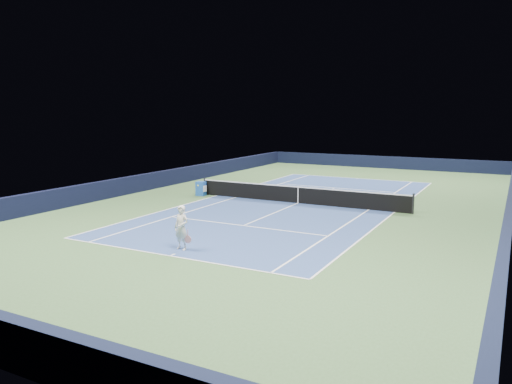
% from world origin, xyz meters
% --- Properties ---
extents(ground, '(40.00, 40.00, 0.00)m').
position_xyz_m(ground, '(0.00, 0.00, 0.00)').
color(ground, '#3A5D32').
rests_on(ground, ground).
extents(wall_far, '(22.00, 0.35, 1.10)m').
position_xyz_m(wall_far, '(0.00, 19.82, 0.55)').
color(wall_far, black).
rests_on(wall_far, ground).
extents(wall_right, '(0.35, 40.00, 1.10)m').
position_xyz_m(wall_right, '(10.82, 0.00, 0.55)').
color(wall_right, black).
rests_on(wall_right, ground).
extents(wall_left, '(0.35, 40.00, 1.10)m').
position_xyz_m(wall_left, '(-10.82, 0.00, 0.55)').
color(wall_left, black).
rests_on(wall_left, ground).
extents(court_surface, '(10.97, 23.77, 0.01)m').
position_xyz_m(court_surface, '(0.00, 0.00, 0.00)').
color(court_surface, navy).
rests_on(court_surface, ground).
extents(baseline_far, '(10.97, 0.08, 0.00)m').
position_xyz_m(baseline_far, '(0.00, 11.88, 0.01)').
color(baseline_far, white).
rests_on(baseline_far, ground).
extents(baseline_near, '(10.97, 0.08, 0.00)m').
position_xyz_m(baseline_near, '(0.00, -11.88, 0.01)').
color(baseline_near, white).
rests_on(baseline_near, ground).
extents(sideline_doubles_right, '(0.08, 23.77, 0.00)m').
position_xyz_m(sideline_doubles_right, '(5.49, 0.00, 0.01)').
color(sideline_doubles_right, white).
rests_on(sideline_doubles_right, ground).
extents(sideline_doubles_left, '(0.08, 23.77, 0.00)m').
position_xyz_m(sideline_doubles_left, '(-5.49, 0.00, 0.01)').
color(sideline_doubles_left, white).
rests_on(sideline_doubles_left, ground).
extents(sideline_singles_right, '(0.08, 23.77, 0.00)m').
position_xyz_m(sideline_singles_right, '(4.12, 0.00, 0.01)').
color(sideline_singles_right, white).
rests_on(sideline_singles_right, ground).
extents(sideline_singles_left, '(0.08, 23.77, 0.00)m').
position_xyz_m(sideline_singles_left, '(-4.12, 0.00, 0.01)').
color(sideline_singles_left, white).
rests_on(sideline_singles_left, ground).
extents(service_line_far, '(8.23, 0.08, 0.00)m').
position_xyz_m(service_line_far, '(0.00, 6.40, 0.01)').
color(service_line_far, white).
rests_on(service_line_far, ground).
extents(service_line_near, '(8.23, 0.08, 0.00)m').
position_xyz_m(service_line_near, '(0.00, -6.40, 0.01)').
color(service_line_near, white).
rests_on(service_line_near, ground).
extents(center_service_line, '(0.08, 12.80, 0.00)m').
position_xyz_m(center_service_line, '(0.00, 0.00, 0.01)').
color(center_service_line, white).
rests_on(center_service_line, ground).
extents(center_mark_far, '(0.08, 0.30, 0.00)m').
position_xyz_m(center_mark_far, '(0.00, 11.73, 0.01)').
color(center_mark_far, white).
rests_on(center_mark_far, ground).
extents(center_mark_near, '(0.08, 0.30, 0.00)m').
position_xyz_m(center_mark_near, '(0.00, -11.73, 0.01)').
color(center_mark_near, white).
rests_on(center_mark_near, ground).
extents(tennis_net, '(12.90, 0.10, 1.07)m').
position_xyz_m(tennis_net, '(0.00, 0.00, 0.50)').
color(tennis_net, black).
rests_on(tennis_net, ground).
extents(sponsor_cube, '(0.60, 0.55, 0.87)m').
position_xyz_m(sponsor_cube, '(-6.40, -0.42, 0.44)').
color(sponsor_cube, '#1D52AF').
rests_on(sponsor_cube, ground).
extents(tennis_player, '(0.80, 1.27, 2.38)m').
position_xyz_m(tennis_player, '(-0.11, -10.98, 0.86)').
color(tennis_player, silver).
rests_on(tennis_player, ground).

